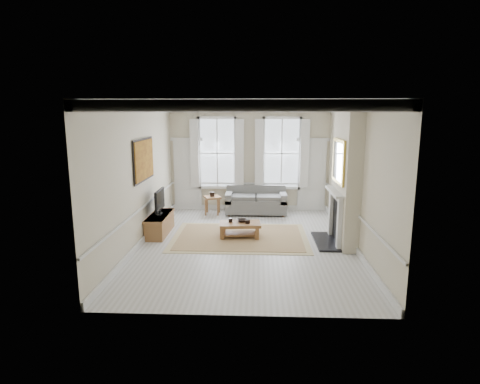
{
  "coord_description": "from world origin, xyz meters",
  "views": [
    {
      "loc": [
        0.26,
        -9.51,
        3.2
      ],
      "look_at": [
        -0.17,
        0.31,
        1.25
      ],
      "focal_mm": 30.0,
      "sensor_mm": 36.0,
      "label": 1
    }
  ],
  "objects_px": {
    "side_table": "(212,200)",
    "sofa": "(256,202)",
    "coffee_table": "(240,226)",
    "tv_stand": "(160,224)"
  },
  "relations": [
    {
      "from": "side_table",
      "to": "sofa",
      "type": "bearing_deg",
      "value": 6.45
    },
    {
      "from": "tv_stand",
      "to": "sofa",
      "type": "bearing_deg",
      "value": 42.49
    },
    {
      "from": "coffee_table",
      "to": "tv_stand",
      "type": "bearing_deg",
      "value": 168.14
    },
    {
      "from": "side_table",
      "to": "tv_stand",
      "type": "bearing_deg",
      "value": -118.16
    },
    {
      "from": "sofa",
      "to": "side_table",
      "type": "distance_m",
      "value": 1.41
    },
    {
      "from": "sofa",
      "to": "coffee_table",
      "type": "bearing_deg",
      "value": -98.82
    },
    {
      "from": "sofa",
      "to": "coffee_table",
      "type": "distance_m",
      "value": 2.63
    },
    {
      "from": "side_table",
      "to": "coffee_table",
      "type": "height_order",
      "value": "side_table"
    },
    {
      "from": "side_table",
      "to": "tv_stand",
      "type": "xyz_separation_m",
      "value": [
        -1.17,
        -2.19,
        -0.2
      ]
    },
    {
      "from": "sofa",
      "to": "tv_stand",
      "type": "bearing_deg",
      "value": -137.51
    }
  ]
}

